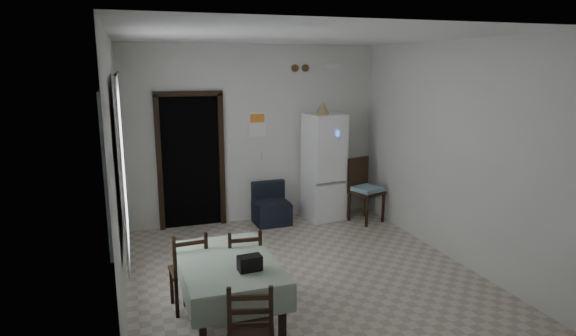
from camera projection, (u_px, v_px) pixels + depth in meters
The scene contains 25 objects.
ground at pixel (300, 272), 6.12m from camera, with size 4.50×4.50×0.00m, color #B8AB96.
ceiling at pixel (302, 36), 5.50m from camera, with size 4.20×4.50×0.02m, color white, non-canonical shape.
wall_back at pixel (254, 135), 7.89m from camera, with size 4.20×0.02×2.90m, color silver, non-canonical shape.
wall_front at pixel (400, 214), 3.72m from camera, with size 4.20×0.02×2.90m, color silver, non-canonical shape.
wall_left at pixel (117, 172), 5.16m from camera, with size 0.02×4.50×2.90m, color silver, non-canonical shape.
wall_right at pixel (448, 150), 6.46m from camera, with size 0.02×4.50×2.90m, color silver, non-canonical shape.
doorway at pixel (189, 160), 7.84m from camera, with size 1.06×0.52×2.22m.
window_recess at pixel (111, 167), 4.94m from camera, with size 0.10×1.20×1.60m, color silver.
curtain at pixel (122, 167), 4.97m from camera, with size 0.02×1.45×1.85m, color white.
curtain_rod at pixel (117, 73), 4.77m from camera, with size 0.02×0.02×1.60m, color black.
calendar at pixel (257, 124), 7.86m from camera, with size 0.28×0.02×0.40m, color white.
calendar_image at pixel (257, 118), 7.83m from camera, with size 0.24×0.01×0.14m, color orange.
light_switch at pixel (264, 155), 8.00m from camera, with size 0.08×0.02×0.12m, color beige.
vent_left at pixel (295, 68), 7.87m from camera, with size 0.12×0.12×0.03m, color brown.
vent_right at pixel (305, 68), 7.92m from camera, with size 0.12×0.12×0.03m, color brown.
emergency_light at pixel (332, 66), 8.04m from camera, with size 0.25×0.07×0.09m, color white.
fridge at pixel (324, 167), 8.06m from camera, with size 0.58×0.58×1.79m, color white, non-canonical shape.
tan_cone at pixel (323, 108), 7.79m from camera, with size 0.23×0.23×0.19m, color tan.
navy_seat at pixel (272, 204), 7.89m from camera, with size 0.56×0.54×0.68m, color black, non-canonical shape.
corner_chair at pixel (367, 191), 7.96m from camera, with size 0.46×0.46×1.06m, color black, non-canonical shape.
dining_table at pixel (229, 294), 4.76m from camera, with size 0.91×1.38×0.72m, color #9FB197, non-canonical shape.
black_bag at pixel (250, 263), 4.44m from camera, with size 0.22×0.13×0.14m, color black.
dining_chair_far_left at pixel (188, 269), 5.13m from camera, with size 0.38×0.38×0.89m, color black, non-canonical shape.
dining_chair_far_right at pixel (244, 265), 5.25m from camera, with size 0.38×0.38×0.88m, color black, non-canonical shape.
dining_chair_near_head at pixel (251, 327), 4.00m from camera, with size 0.38×0.38×0.89m, color black, non-canonical shape.
Camera 1 is at (-1.95, -5.35, 2.59)m, focal length 30.00 mm.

